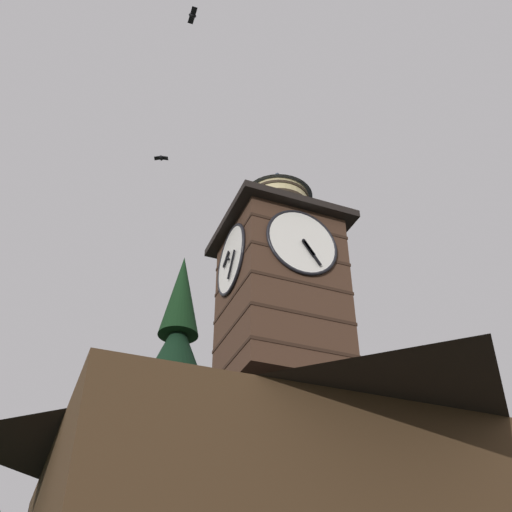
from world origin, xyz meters
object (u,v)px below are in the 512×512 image
Objects in this scene: pine_tree_behind at (166,483)px; flying_bird_low at (161,158)px; flying_bird_high at (192,15)px; clock_tower at (280,283)px.

flying_bird_low is at bearing 64.77° from pine_tree_behind.
flying_bird_high is at bearing 88.63° from flying_bird_low.
flying_bird_low is at bearing -91.37° from flying_bird_high.
flying_bird_high is (3.91, 1.43, 9.98)m from clock_tower.
clock_tower is 15.25× the size of flying_bird_low.
flying_bird_high reaches higher than clock_tower.
clock_tower is at bearing 152.91° from flying_bird_low.
flying_bird_high reaches higher than pine_tree_behind.
flying_bird_low is (2.48, 5.27, 10.23)m from pine_tree_behind.
pine_tree_behind is at bearing -106.50° from flying_bird_high.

